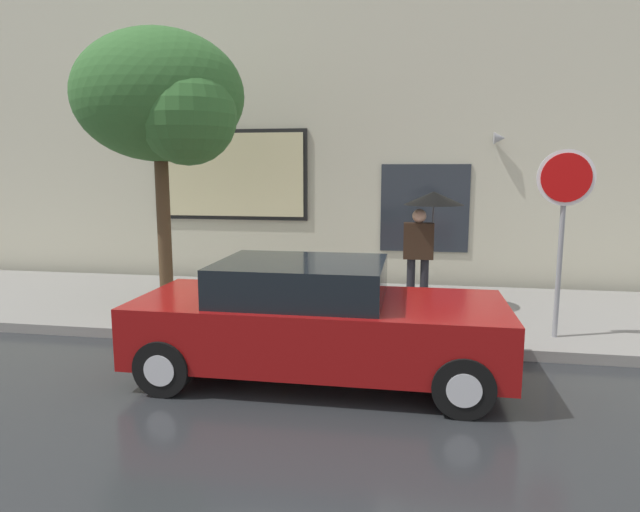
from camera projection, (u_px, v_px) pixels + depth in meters
ground_plane at (290, 375)px, 6.69m from camera, size 60.00×60.00×0.00m
sidewalk at (328, 309)px, 9.60m from camera, size 20.00×4.00×0.15m
building_facade at (346, 122)px, 11.51m from camera, size 20.00×0.67×7.00m
parked_car at (316, 321)px, 6.52m from camera, size 4.33×1.85×1.42m
fire_hydrant at (286, 297)px, 8.65m from camera, size 0.30×0.44×0.72m
pedestrian_with_umbrella at (428, 216)px, 9.07m from camera, size 0.99×0.99×1.98m
street_tree at (164, 101)px, 8.78m from camera, size 2.81×2.39×4.57m
stop_sign at (564, 206)px, 7.43m from camera, size 0.76×0.10×2.61m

